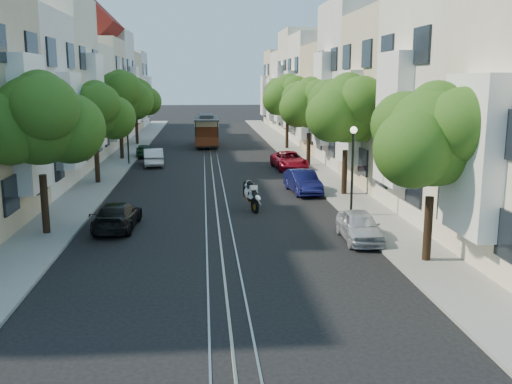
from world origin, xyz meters
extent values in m
plane|color=black|center=(0.00, 28.00, 0.00)|extent=(200.00, 200.00, 0.00)
cube|color=gray|center=(7.25, 28.00, 0.06)|extent=(2.50, 80.00, 0.12)
cube|color=gray|center=(-7.25, 28.00, 0.06)|extent=(2.50, 80.00, 0.12)
cube|color=gray|center=(-0.55, 28.00, 0.01)|extent=(0.06, 80.00, 0.02)
cube|color=gray|center=(0.00, 28.00, 0.01)|extent=(0.06, 80.00, 0.02)
cube|color=gray|center=(0.55, 28.00, 0.01)|extent=(0.06, 80.00, 0.02)
cube|color=tan|center=(0.00, 28.00, 0.00)|extent=(0.08, 80.00, 0.01)
cube|color=white|center=(8.20, -4.00, 3.99)|extent=(0.90, 3.04, 5.23)
cube|color=silver|center=(12.00, 4.00, 5.50)|extent=(7.00, 8.00, 11.00)
cube|color=white|center=(8.20, 4.00, 4.62)|extent=(0.90, 3.04, 6.05)
cube|color=beige|center=(12.00, 12.00, 5.00)|extent=(7.00, 8.00, 10.00)
cube|color=white|center=(8.20, 12.00, 4.20)|extent=(0.90, 3.04, 5.50)
cube|color=silver|center=(12.00, 20.00, 6.00)|extent=(7.00, 8.00, 12.00)
cube|color=white|center=(8.20, 20.00, 5.04)|extent=(0.90, 3.04, 6.60)
cube|color=#C6B28C|center=(12.00, 28.00, 4.50)|extent=(7.00, 8.00, 9.00)
cube|color=white|center=(8.20, 28.00, 3.78)|extent=(0.90, 3.04, 4.95)
cube|color=white|center=(12.00, 36.00, 5.25)|extent=(7.00, 8.00, 10.50)
cube|color=white|center=(8.20, 36.00, 4.41)|extent=(0.90, 3.04, 5.78)
cube|color=beige|center=(12.00, 44.00, 5.75)|extent=(7.00, 8.00, 11.50)
cube|color=white|center=(8.20, 44.00, 4.83)|extent=(0.90, 3.04, 6.32)
cube|color=silver|center=(12.00, 52.00, 4.75)|extent=(7.00, 8.00, 9.50)
cube|color=white|center=(8.20, 52.00, 3.99)|extent=(0.90, 3.04, 5.23)
cube|color=beige|center=(12.00, 60.00, 5.00)|extent=(7.00, 8.00, 10.00)
cube|color=white|center=(8.20, 60.00, 4.20)|extent=(0.90, 3.04, 5.50)
cube|color=white|center=(-8.20, 4.00, 4.53)|extent=(0.90, 3.04, 5.93)
cube|color=white|center=(-12.00, 12.00, 4.90)|extent=(7.00, 8.00, 9.80)
cube|color=white|center=(-8.20, 12.00, 4.12)|extent=(0.90, 3.04, 5.39)
cube|color=beige|center=(-12.00, 20.00, 5.88)|extent=(7.00, 8.00, 11.76)
cube|color=white|center=(-8.20, 20.00, 4.94)|extent=(0.90, 3.04, 6.47)
cube|color=silver|center=(-12.00, 28.00, 4.41)|extent=(7.00, 8.00, 8.82)
cube|color=white|center=(-8.20, 28.00, 3.70)|extent=(0.90, 3.04, 4.85)
cube|color=beige|center=(-12.00, 36.00, 5.14)|extent=(7.00, 8.00, 10.29)
cube|color=white|center=(-8.20, 36.00, 4.32)|extent=(0.90, 3.04, 5.66)
cube|color=silver|center=(-12.00, 44.00, 5.63)|extent=(7.00, 8.00, 11.27)
cube|color=white|center=(-8.20, 44.00, 4.73)|extent=(0.90, 3.04, 6.20)
cube|color=#C6B28C|center=(-12.00, 52.00, 4.66)|extent=(7.00, 8.00, 9.31)
cube|color=white|center=(-8.20, 52.00, 3.91)|extent=(0.90, 3.04, 5.12)
cube|color=white|center=(-12.00, 60.00, 4.90)|extent=(7.00, 8.00, 9.80)
cube|color=white|center=(-8.20, 60.00, 4.12)|extent=(0.90, 3.04, 5.39)
cylinder|color=black|center=(7.20, -3.00, 1.26)|extent=(0.30, 0.30, 2.27)
sphere|color=#224A12|center=(7.20, -3.00, 4.47)|extent=(3.38, 3.38, 3.38)
sphere|color=#224A12|center=(8.30, -2.50, 4.07)|extent=(2.70, 2.70, 2.70)
sphere|color=#224A12|center=(6.25, -3.70, 4.17)|extent=(2.64, 2.64, 2.64)
sphere|color=#224A12|center=(7.30, -2.90, 5.38)|extent=(2.03, 2.03, 2.03)
cylinder|color=black|center=(7.20, 9.00, 1.34)|extent=(0.30, 0.30, 2.45)
sphere|color=#224A12|center=(7.20, 9.00, 4.81)|extent=(3.64, 3.64, 3.64)
sphere|color=#224A12|center=(8.30, 9.50, 4.41)|extent=(2.91, 2.91, 2.91)
sphere|color=#224A12|center=(6.25, 8.30, 4.51)|extent=(2.84, 2.84, 2.84)
sphere|color=#224A12|center=(7.30, 9.10, 5.71)|extent=(2.18, 2.18, 2.18)
cylinder|color=black|center=(7.20, 20.00, 1.31)|extent=(0.30, 0.30, 2.38)
sphere|color=#224A12|center=(7.20, 20.00, 4.68)|extent=(3.54, 3.54, 3.54)
sphere|color=#224A12|center=(8.30, 20.50, 4.28)|extent=(2.83, 2.83, 2.83)
sphere|color=#224A12|center=(6.25, 19.30, 4.38)|extent=(2.76, 2.76, 2.76)
sphere|color=#224A12|center=(7.30, 20.10, 5.58)|extent=(2.12, 2.12, 2.12)
cylinder|color=black|center=(7.20, 31.00, 1.38)|extent=(0.30, 0.30, 2.52)
sphere|color=#224A12|center=(7.20, 31.00, 4.94)|extent=(3.74, 3.74, 3.74)
sphere|color=#224A12|center=(8.30, 31.50, 4.54)|extent=(3.00, 3.00, 3.00)
sphere|color=#224A12|center=(6.25, 30.30, 4.64)|extent=(2.92, 2.92, 2.92)
sphere|color=#224A12|center=(7.30, 31.10, 5.84)|extent=(2.25, 2.25, 2.25)
cylinder|color=black|center=(-7.20, 2.00, 1.34)|extent=(0.30, 0.30, 2.45)
sphere|color=#224A12|center=(-7.20, 2.00, 4.81)|extent=(3.64, 3.64, 3.64)
sphere|color=#224A12|center=(-6.10, 2.50, 4.41)|extent=(2.91, 2.91, 2.91)
sphere|color=#224A12|center=(-8.15, 1.30, 4.51)|extent=(2.84, 2.84, 2.84)
sphere|color=#224A12|center=(-7.10, 2.10, 5.71)|extent=(2.18, 2.18, 2.18)
cylinder|color=black|center=(-7.20, 14.00, 1.26)|extent=(0.30, 0.30, 2.27)
sphere|color=#224A12|center=(-7.20, 14.00, 4.47)|extent=(3.38, 3.38, 3.38)
sphere|color=#224A12|center=(-6.10, 14.50, 4.07)|extent=(2.70, 2.70, 2.70)
sphere|color=#224A12|center=(-8.15, 13.30, 4.17)|extent=(2.64, 2.64, 2.64)
sphere|color=#224A12|center=(-7.10, 14.10, 5.38)|extent=(2.03, 2.03, 2.03)
cylinder|color=black|center=(-7.20, 25.00, 1.43)|extent=(0.30, 0.30, 2.62)
sphere|color=#224A12|center=(-7.20, 25.00, 5.14)|extent=(3.90, 3.90, 3.90)
sphere|color=#224A12|center=(-6.10, 25.50, 4.74)|extent=(3.12, 3.12, 3.12)
sphere|color=#224A12|center=(-8.15, 24.30, 4.84)|extent=(3.04, 3.04, 3.04)
sphere|color=#224A12|center=(-7.10, 25.10, 6.04)|extent=(2.34, 2.34, 2.34)
cylinder|color=black|center=(-7.20, 36.00, 1.31)|extent=(0.30, 0.30, 2.38)
sphere|color=#224A12|center=(-7.20, 36.00, 4.68)|extent=(3.54, 3.54, 3.54)
sphere|color=#224A12|center=(-6.10, 36.50, 4.28)|extent=(2.83, 2.83, 2.83)
sphere|color=#224A12|center=(-8.15, 35.30, 4.38)|extent=(2.76, 2.76, 2.76)
sphere|color=#224A12|center=(-7.10, 36.10, 5.58)|extent=(2.12, 2.12, 2.12)
cylinder|color=black|center=(6.30, 4.00, 2.12)|extent=(0.12, 0.12, 4.00)
sphere|color=#FFF2CC|center=(6.30, 4.00, 4.12)|extent=(0.32, 0.32, 0.32)
cylinder|color=black|center=(-6.30, 22.00, 2.12)|extent=(0.12, 0.12, 4.00)
sphere|color=#FFF2CC|center=(-6.30, 22.00, 4.12)|extent=(0.32, 0.32, 0.32)
torus|color=black|center=(1.84, 5.32, 0.34)|extent=(0.39, 0.85, 0.84)
torus|color=black|center=(1.45, 6.70, 0.91)|extent=(0.23, 0.83, 0.82)
ellipsoid|color=white|center=(1.66, 5.98, 0.82)|extent=(0.78, 1.22, 0.91)
ellipsoid|color=white|center=(1.72, 5.74, 1.07)|extent=(0.57, 0.71, 0.52)
cube|color=black|center=(1.86, 5.27, 0.90)|extent=(0.40, 0.65, 0.34)
cube|color=silver|center=(1.73, 5.70, 1.18)|extent=(0.53, 0.71, 0.35)
sphere|color=black|center=(1.64, 6.04, 1.33)|extent=(0.29, 0.29, 0.29)
cube|color=black|center=(-0.27, 34.08, 0.41)|extent=(2.15, 7.38, 0.28)
cube|color=#51200D|center=(-0.27, 34.08, 1.52)|extent=(2.23, 4.62, 2.21)
cube|color=beige|center=(-0.27, 34.08, 2.35)|extent=(2.28, 4.66, 0.55)
cube|color=#2D2D30|center=(-0.27, 34.08, 2.72)|extent=(2.34, 7.38, 0.17)
cube|color=#2D2D30|center=(-0.27, 34.08, 2.95)|extent=(1.31, 4.15, 0.32)
imported|color=#A6A9B2|center=(5.60, 0.03, 0.60)|extent=(1.53, 3.59, 1.21)
imported|color=#0C0E3E|center=(5.03, 10.02, 0.66)|extent=(1.76, 4.10, 1.31)
imported|color=maroon|center=(5.59, 18.90, 0.64)|extent=(2.45, 4.75, 1.28)
imported|color=black|center=(-4.40, 2.80, 0.59)|extent=(1.88, 4.18, 1.19)
imported|color=silver|center=(-4.40, 21.54, 0.66)|extent=(1.83, 4.13, 1.32)
imported|color=black|center=(-5.60, 26.54, 0.56)|extent=(1.71, 3.40, 1.11)
camera|label=1|loc=(-0.61, -21.75, 6.40)|focal=40.00mm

